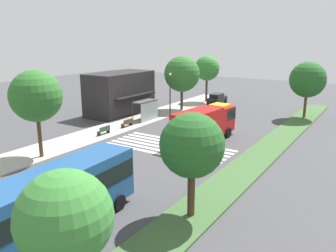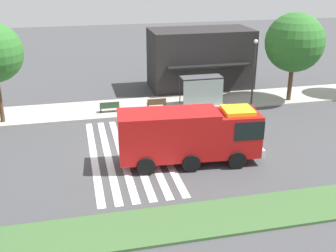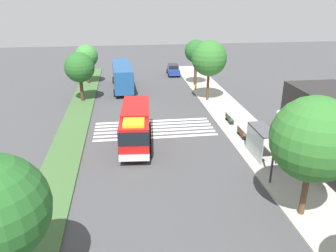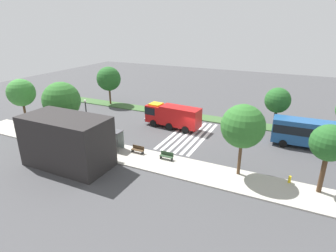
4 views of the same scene
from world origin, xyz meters
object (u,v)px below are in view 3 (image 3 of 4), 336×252
sidewalk_tree_far_west (196,52)px  fire_truck (135,126)px  bench_west_of_shelter (229,118)px  fire_hydrant (196,87)px  bench_near_shelter (242,133)px  bus_stop_shelter (259,137)px  sidewalk_tree_east (314,139)px  median_tree_west (80,68)px  parked_car_west (173,70)px  sidewalk_tree_west (209,58)px  street_lamp (275,141)px  median_tree_far_west (86,56)px  transit_bus (122,75)px

sidewalk_tree_far_west → fire_truck: bearing=-26.1°
bench_west_of_shelter → fire_hydrant: size_ratio=2.29×
fire_truck → bench_near_shelter: bearing=95.8°
bus_stop_shelter → sidewalk_tree_east: size_ratio=0.46×
sidewalk_tree_far_west → fire_hydrant: (2.62, -0.50, -4.64)m
bench_near_shelter → median_tree_west: (-14.13, -16.41, 3.82)m
fire_truck → parked_car_west: bearing=169.1°
bench_near_shelter → sidewalk_tree_east: bearing=-1.5°
bus_stop_shelter → sidewalk_tree_west: bearing=-179.0°
fire_truck → fire_hydrant: size_ratio=12.81×
bench_west_of_shelter → bus_stop_shelter: bearing=-0.2°
parked_car_west → sidewalk_tree_west: bearing=11.1°
fire_truck → median_tree_west: median_tree_west is taller
bench_west_of_shelter → median_tree_west: size_ratio=0.26×
fire_truck → bus_stop_shelter: 10.81m
sidewalk_tree_west → fire_hydrant: sidewalk_tree_west is taller
street_lamp → parked_car_west: bearing=-177.1°
median_tree_far_west → bench_west_of_shelter: bearing=40.3°
median_tree_west → sidewalk_tree_east: bearing=31.6°
parked_car_west → street_lamp: (35.81, 1.80, 2.58)m
parked_car_west → sidewalk_tree_far_west: sidewalk_tree_far_west is taller
street_lamp → sidewalk_tree_east: sidewalk_tree_east is taller
bench_west_of_shelter → sidewalk_tree_west: bearing=-177.9°
bus_stop_shelter → sidewalk_tree_west: 16.63m
median_tree_far_west → sidewalk_tree_far_west: bearing=78.0°
parked_car_west → bus_stop_shelter: 31.64m
median_tree_west → bus_stop_shelter: bearing=42.1°
transit_bus → median_tree_far_west: 6.80m
median_tree_west → parked_car_west: bearing=133.9°
bench_near_shelter → sidewalk_tree_far_west: bearing=-179.1°
parked_car_west → bench_west_of_shelter: bearing=9.0°
sidewalk_tree_west → parked_car_west: bearing=-171.8°
bench_west_of_shelter → bench_near_shelter: bearing=0.0°
transit_bus → fire_hydrant: transit_bus is taller
parked_car_west → sidewalk_tree_far_west: bearing=18.9°
median_tree_far_west → sidewalk_tree_west: bearing=55.6°
fire_truck → bus_stop_shelter: size_ratio=2.56×
bench_near_shelter → sidewalk_tree_far_west: (-19.85, -0.31, 4.54)m
sidewalk_tree_east → street_lamp: bearing=-173.9°
fire_truck → median_tree_west: (-14.35, -6.26, 2.47)m
transit_bus → parked_car_west: bearing=-49.4°
fire_hydrant → transit_bus: bearing=-102.3°
bench_near_shelter → street_lamp: (8.28, -0.71, 2.90)m
bench_near_shelter → bench_west_of_shelter: size_ratio=1.00×
transit_bus → bench_near_shelter: bearing=-152.4°
bus_stop_shelter → bench_west_of_shelter: bearing=179.8°
bench_west_of_shelter → street_lamp: 12.58m
bench_near_shelter → fire_hydrant: (-17.22, -0.81, -0.10)m
transit_bus → bench_west_of_shelter: transit_bus is taller
bench_west_of_shelter → transit_bus: bearing=-144.3°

